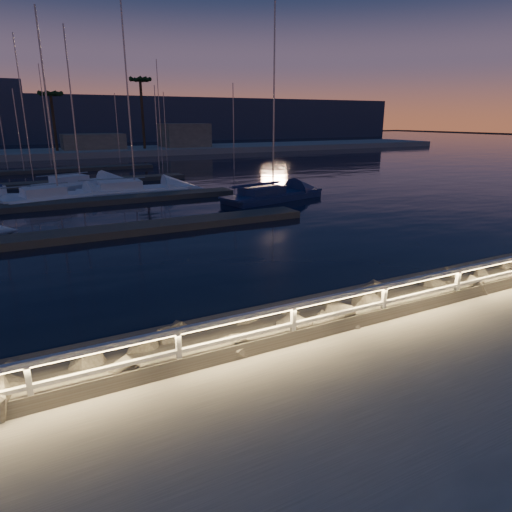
% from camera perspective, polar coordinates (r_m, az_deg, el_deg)
% --- Properties ---
extents(ground, '(400.00, 400.00, 0.00)m').
position_cam_1_polar(ground, '(11.40, 0.26, -11.78)').
color(ground, '#AFA99E').
rests_on(ground, ground).
extents(harbor_water, '(400.00, 440.00, 0.60)m').
position_cam_1_polar(harbor_water, '(40.83, -20.94, 6.69)').
color(harbor_water, black).
rests_on(harbor_water, ground).
extents(guard_rail, '(44.11, 0.12, 1.06)m').
position_cam_1_polar(guard_rail, '(11.02, -0.05, -8.33)').
color(guard_rail, white).
rests_on(guard_rail, ground).
extents(riprap, '(36.89, 2.98, 1.45)m').
position_cam_1_polar(riprap, '(12.20, -5.77, -10.71)').
color(riprap, '#635E55').
rests_on(riprap, ground).
extents(floating_docks, '(22.00, 36.00, 0.40)m').
position_cam_1_polar(floating_docks, '(42.01, -21.25, 7.70)').
color(floating_docks, '#4E4641').
rests_on(floating_docks, ground).
extents(far_shore, '(160.00, 14.00, 5.20)m').
position_cam_1_polar(far_shore, '(83.17, -25.11, 11.75)').
color(far_shore, '#AFA99E').
rests_on(far_shore, ground).
extents(palm_center, '(3.00, 3.00, 9.70)m').
position_cam_1_polar(palm_center, '(82.17, -24.29, 17.77)').
color(palm_center, '#4A3922').
rests_on(palm_center, ground).
extents(palm_right, '(3.00, 3.00, 12.20)m').
position_cam_1_polar(palm_right, '(83.63, -14.26, 20.20)').
color(palm_right, '#4A3922').
rests_on(palm_right, ground).
extents(sailboat_f, '(8.21, 3.97, 13.50)m').
position_cam_1_polar(sailboat_f, '(37.49, -23.75, 6.83)').
color(sailboat_f, white).
rests_on(sailboat_f, ground).
extents(sailboat_g, '(8.33, 4.90, 13.68)m').
position_cam_1_polar(sailboat_g, '(44.84, -21.32, 8.50)').
color(sailboat_g, white).
rests_on(sailboat_g, ground).
extents(sailboat_h, '(9.10, 4.53, 14.82)m').
position_cam_1_polar(sailboat_h, '(35.33, 1.83, 7.68)').
color(sailboat_h, navy).
rests_on(sailboat_h, ground).
extents(sailboat_l, '(9.16, 3.19, 15.25)m').
position_cam_1_polar(sailboat_l, '(39.27, -15.24, 8.04)').
color(sailboat_l, white).
rests_on(sailboat_l, ground).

